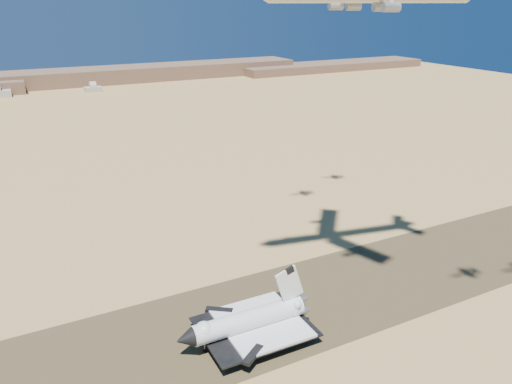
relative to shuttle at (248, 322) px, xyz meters
name	(u,v)px	position (x,y,z in m)	size (l,w,h in m)	color
ground	(243,321)	(2.69, 8.81, -5.81)	(1200.00, 1200.00, 0.00)	tan
runway	(243,321)	(2.69, 8.81, -5.78)	(600.00, 50.00, 0.06)	brown
ridgeline	(106,78)	(68.01, 536.11, 1.82)	(960.00, 90.00, 18.00)	brown
shuttle	(248,322)	(0.00, 0.00, 0.00)	(43.71, 26.73, 21.60)	silver
crew_a	(271,339)	(5.53, -4.59, -4.85)	(0.66, 0.43, 1.80)	#C8470B
crew_b	(290,342)	(10.15, -8.47, -4.94)	(0.79, 0.45, 1.62)	#C8470B
crew_c	(277,339)	(7.20, -5.30, -4.89)	(1.00, 0.51, 1.72)	#C8470B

